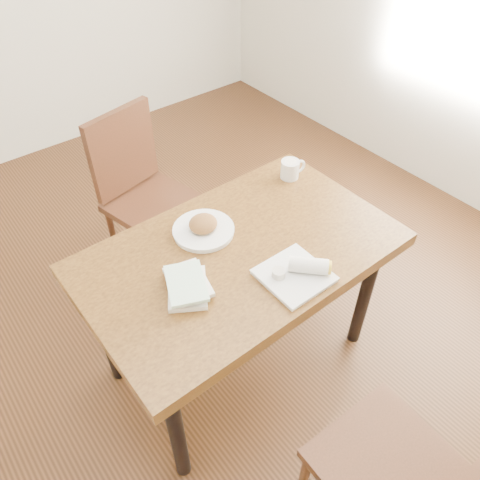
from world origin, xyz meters
TOP-DOWN VIEW (x-y plane):
  - ground at (0.00, 0.00)m, footprint 4.00×5.00m
  - room_walls at (0.00, 0.00)m, footprint 4.02×5.02m
  - table at (0.00, 0.00)m, footprint 1.26×0.77m
  - chair_near at (-0.08, -0.95)m, footprint 0.44×0.44m
  - chair_far at (0.01, 0.86)m, footprint 0.50×0.50m
  - plate_scone at (-0.06, 0.17)m, footprint 0.25×0.25m
  - coffee_mug at (0.49, 0.24)m, footprint 0.13×0.09m
  - plate_burrito at (0.08, -0.25)m, footprint 0.24×0.24m
  - book_stack at (-0.28, -0.05)m, footprint 0.22×0.24m

SIDE VIEW (x-z plane):
  - ground at x=0.00m, z-range -0.01..0.00m
  - chair_near at x=-0.08m, z-range 0.07..1.03m
  - chair_far at x=0.01m, z-range 0.07..1.03m
  - table at x=0.00m, z-range 0.29..1.04m
  - plate_burrito at x=0.08m, z-range 0.73..0.81m
  - plate_scone at x=-0.06m, z-range 0.73..0.82m
  - book_stack at x=-0.28m, z-range 0.75..0.80m
  - coffee_mug at x=0.49m, z-range 0.75..0.84m
  - room_walls at x=0.00m, z-range 0.23..3.03m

